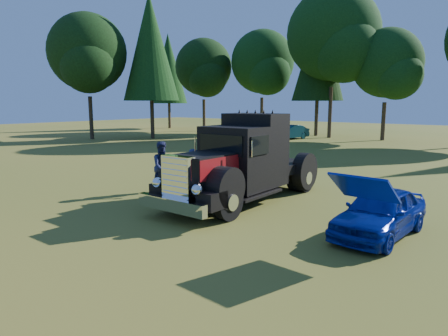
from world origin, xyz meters
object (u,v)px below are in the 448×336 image
at_px(diamond_t_truck, 240,165).
at_px(hotrod_coupe, 380,212).
at_px(spectator_near, 195,174).
at_px(distant_teal_car, 289,132).
at_px(spectator_far, 163,167).

distance_m(diamond_t_truck, hotrod_coupe, 5.02).
bearing_deg(spectator_near, diamond_t_truck, -73.24).
xyz_separation_m(diamond_t_truck, distant_teal_car, (-10.30, 22.15, -0.61)).
relative_size(spectator_far, distant_teal_car, 0.48).
bearing_deg(diamond_t_truck, distant_teal_car, 114.94).
distance_m(hotrod_coupe, spectator_near, 6.32).
bearing_deg(distant_teal_car, spectator_near, -53.80).
xyz_separation_m(spectator_near, spectator_far, (-1.73, 0.12, 0.07)).
bearing_deg(distant_teal_car, diamond_t_truck, -50.10).
height_order(diamond_t_truck, spectator_near, diamond_t_truck).
distance_m(diamond_t_truck, spectator_far, 3.21).
height_order(diamond_t_truck, spectator_far, diamond_t_truck).
bearing_deg(distant_teal_car, hotrod_coupe, -41.44).
height_order(diamond_t_truck, distant_teal_car, diamond_t_truck).
relative_size(diamond_t_truck, spectator_near, 3.99).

